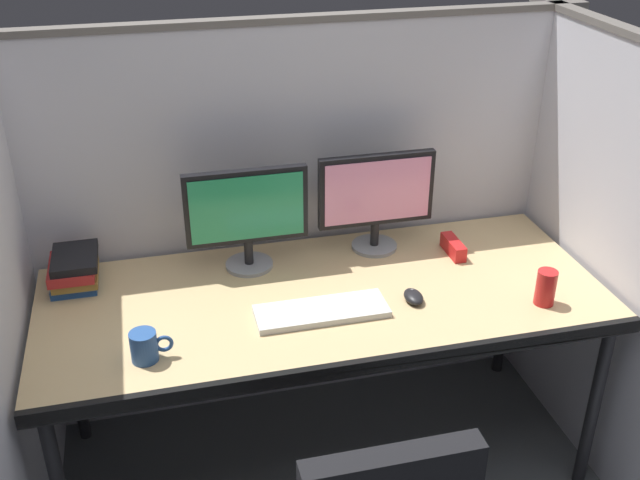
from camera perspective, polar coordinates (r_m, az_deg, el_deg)
name	(u,v)px	position (r m, az deg, el deg)	size (l,w,h in m)	color
cubicle_partition_rear	(296,223)	(2.89, -1.88, 1.29)	(2.21, 0.06, 1.57)	silver
cubicle_partition_left	(6,340)	(2.41, -22.85, -7.05)	(0.06, 1.41, 1.57)	silver
cubicle_partition_right	(604,260)	(2.81, 20.87, -1.45)	(0.06, 1.41, 1.57)	silver
desk	(324,308)	(2.55, 0.34, -5.20)	(1.90, 0.80, 0.74)	tan
monitor_left	(247,213)	(2.60, -5.61, 2.10)	(0.43, 0.17, 0.37)	gray
monitor_right	(376,196)	(2.72, 4.31, 3.40)	(0.43, 0.17, 0.37)	gray
keyboard_main	(321,311)	(2.42, 0.11, -5.46)	(0.43, 0.15, 0.02)	silver
computer_mouse	(413,297)	(2.50, 7.15, -4.31)	(0.06, 0.10, 0.04)	black
book_stack	(74,270)	(2.69, -18.25, -2.16)	(0.16, 0.23, 0.12)	#1E478C
soda_can	(546,288)	(2.56, 16.84, -3.49)	(0.07, 0.07, 0.12)	red
coffee_mug	(145,346)	(2.26, -13.20, -7.90)	(0.13, 0.08, 0.09)	#264C8C
red_stapler	(453,247)	(2.80, 10.13, -0.53)	(0.04, 0.15, 0.06)	red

